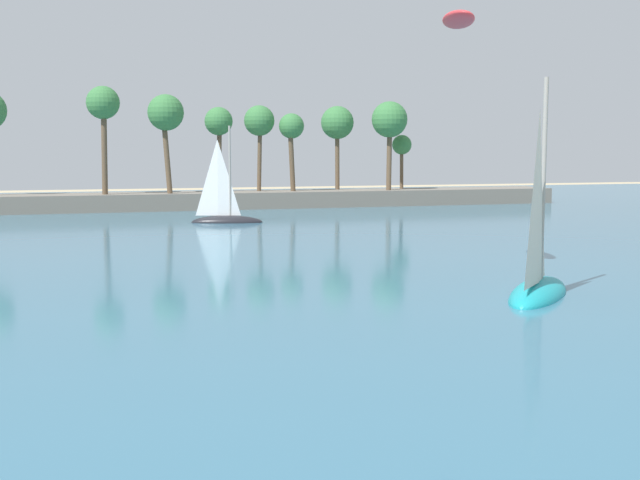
{
  "coord_description": "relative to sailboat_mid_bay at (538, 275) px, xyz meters",
  "views": [
    {
      "loc": [
        -5.07,
        -1.78,
        6.19
      ],
      "look_at": [
        0.23,
        15.68,
        4.12
      ],
      "focal_mm": 44.46,
      "sensor_mm": 36.0,
      "label": 1
    }
  ],
  "objects": [
    {
      "name": "sea",
      "position": [
        -13.32,
        37.84,
        -0.92
      ],
      "size": [
        220.0,
        113.99,
        0.06
      ],
      "primitive_type": "cube",
      "color": "#386B84",
      "rests_on": "ground"
    },
    {
      "name": "sailboat_toward_headland",
      "position": [
        -6.56,
        37.97,
        -0.09
      ],
      "size": [
        6.35,
        3.35,
        8.82
      ],
      "color": "black",
      "rests_on": "sea"
    },
    {
      "name": "sailboat_mid_bay",
      "position": [
        0.0,
        0.0,
        0.0
      ],
      "size": [
        6.12,
        6.36,
        9.85
      ],
      "color": "teal",
      "rests_on": "sea"
    },
    {
      "name": "kite_aloft_high_over_bay",
      "position": [
        -0.6,
        6.7,
        11.53
      ],
      "size": [
        2.5,
        4.33,
        0.88
      ],
      "primitive_type": "ellipsoid",
      "rotation": [
        -0.24,
        0.0,
        4.45
      ],
      "color": "red"
    },
    {
      "name": "palm_headland",
      "position": [
        -11.73,
        54.78,
        2.42
      ],
      "size": [
        95.63,
        6.62,
        12.56
      ],
      "color": "slate",
      "rests_on": "ground"
    }
  ]
}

